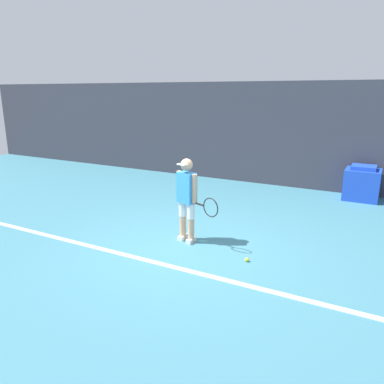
% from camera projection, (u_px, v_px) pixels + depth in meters
% --- Properties ---
extents(ground_plane, '(24.00, 24.00, 0.00)m').
position_uv_depth(ground_plane, '(186.00, 248.00, 6.61)').
color(ground_plane, teal).
extents(back_wall, '(24.00, 0.10, 2.97)m').
position_uv_depth(back_wall, '(276.00, 135.00, 10.75)').
color(back_wall, '#383842').
rests_on(back_wall, ground_plane).
extents(court_baseline, '(21.60, 0.10, 0.01)m').
position_uv_depth(court_baseline, '(164.00, 265.00, 5.98)').
color(court_baseline, white).
rests_on(court_baseline, ground_plane).
extents(tennis_player, '(0.96, 0.38, 1.55)m').
position_uv_depth(tennis_player, '(187.00, 197.00, 6.72)').
color(tennis_player, tan).
rests_on(tennis_player, ground_plane).
extents(tennis_ball, '(0.07, 0.07, 0.07)m').
position_uv_depth(tennis_ball, '(247.00, 260.00, 6.09)').
color(tennis_ball, '#D1E533').
rests_on(tennis_ball, ground_plane).
extents(covered_chair, '(0.84, 0.76, 0.88)m').
position_uv_depth(covered_chair, '(362.00, 183.00, 9.51)').
color(covered_chair, blue).
rests_on(covered_chair, ground_plane).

